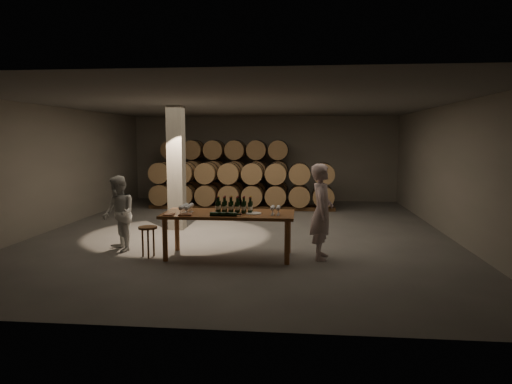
# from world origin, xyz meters

# --- Properties ---
(room) EXTENTS (12.00, 12.00, 12.00)m
(room) POSITION_xyz_m (-1.80, 0.20, 1.60)
(room) COLOR #53514E
(room) RESTS_ON ground
(tasting_table) EXTENTS (2.60, 1.10, 0.90)m
(tasting_table) POSITION_xyz_m (0.00, -2.50, 0.80)
(tasting_table) COLOR brown
(tasting_table) RESTS_ON ground
(barrel_stack_back) EXTENTS (4.70, 0.95, 2.31)m
(barrel_stack_back) POSITION_xyz_m (-1.35, 5.20, 1.20)
(barrel_stack_back) COLOR #53311C
(barrel_stack_back) RESTS_ON ground
(barrel_stack_front) EXTENTS (6.26, 0.95, 1.57)m
(barrel_stack_front) POSITION_xyz_m (-0.57, 3.80, 0.83)
(barrel_stack_front) COLOR #53311C
(barrel_stack_front) RESTS_ON ground
(bottle_cluster) EXTENTS (0.73, 0.23, 0.33)m
(bottle_cluster) POSITION_xyz_m (0.11, -2.45, 1.02)
(bottle_cluster) COLOR black
(bottle_cluster) RESTS_ON tasting_table
(lying_bottles) EXTENTS (0.61, 0.08, 0.08)m
(lying_bottles) POSITION_xyz_m (-0.02, -2.91, 0.94)
(lying_bottles) COLOR black
(lying_bottles) RESTS_ON tasting_table
(glass_cluster_left) EXTENTS (0.20, 0.53, 0.18)m
(glass_cluster_left) POSITION_xyz_m (-0.82, -2.64, 1.03)
(glass_cluster_left) COLOR silver
(glass_cluster_left) RESTS_ON tasting_table
(glass_cluster_right) EXTENTS (0.19, 0.30, 0.17)m
(glass_cluster_right) POSITION_xyz_m (0.94, -2.60, 1.02)
(glass_cluster_right) COLOR silver
(glass_cluster_right) RESTS_ON tasting_table
(plate) EXTENTS (0.31, 0.31, 0.02)m
(plate) POSITION_xyz_m (0.51, -2.57, 0.91)
(plate) COLOR white
(plate) RESTS_ON tasting_table
(notebook_near) EXTENTS (0.26, 0.22, 0.03)m
(notebook_near) POSITION_xyz_m (-0.78, -2.87, 0.92)
(notebook_near) COLOR brown
(notebook_near) RESTS_ON tasting_table
(notebook_corner) EXTENTS (0.22, 0.27, 0.02)m
(notebook_corner) POSITION_xyz_m (-1.11, -2.85, 0.91)
(notebook_corner) COLOR brown
(notebook_corner) RESTS_ON tasting_table
(pen) EXTENTS (0.12, 0.04, 0.01)m
(pen) POSITION_xyz_m (-0.74, -2.95, 0.91)
(pen) COLOR black
(pen) RESTS_ON tasting_table
(stool) EXTENTS (0.37, 0.37, 0.62)m
(stool) POSITION_xyz_m (-1.61, -2.67, 0.51)
(stool) COLOR #53311C
(stool) RESTS_ON ground
(person_man) EXTENTS (0.50, 0.72, 1.88)m
(person_man) POSITION_xyz_m (1.84, -2.44, 0.94)
(person_man) COLOR beige
(person_man) RESTS_ON ground
(person_woman) EXTENTS (0.96, 0.99, 1.60)m
(person_woman) POSITION_xyz_m (-2.39, -2.24, 0.80)
(person_woman) COLOR silver
(person_woman) RESTS_ON ground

